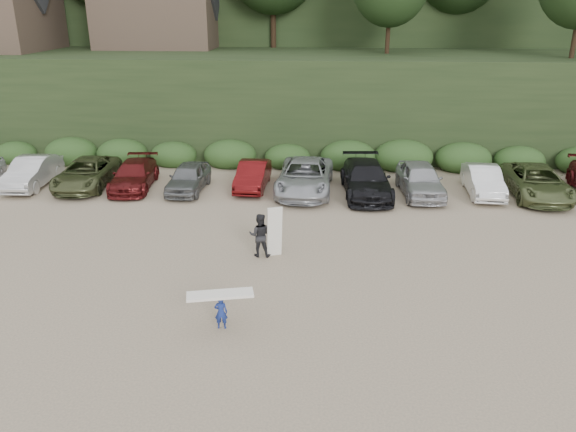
{
  "coord_description": "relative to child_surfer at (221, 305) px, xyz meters",
  "views": [
    {
      "loc": [
        -0.19,
        -17.29,
        9.07
      ],
      "look_at": [
        -1.51,
        3.0,
        1.3
      ],
      "focal_mm": 35.0,
      "sensor_mm": 36.0,
      "label": 1
    }
  ],
  "objects": [
    {
      "name": "parked_cars",
      "position": [
        4.45,
        13.04,
        -0.03
      ],
      "size": [
        39.6,
        6.14,
        1.62
      ],
      "color": "silver",
      "rests_on": "ground"
    },
    {
      "name": "child_surfer",
      "position": [
        0.0,
        0.0,
        0.0
      ],
      "size": [
        2.01,
        0.95,
        1.16
      ],
      "color": "navy",
      "rests_on": "ground"
    },
    {
      "name": "adult_surfer",
      "position": [
        0.63,
        5.14,
        0.08
      ],
      "size": [
        1.29,
        0.65,
        2.01
      ],
      "color": "black",
      "rests_on": "ground"
    },
    {
      "name": "ground",
      "position": [
        3.1,
        3.05,
        -0.79
      ],
      "size": [
        120.0,
        120.0,
        0.0
      ],
      "primitive_type": "plane",
      "color": "tan",
      "rests_on": "ground"
    }
  ]
}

